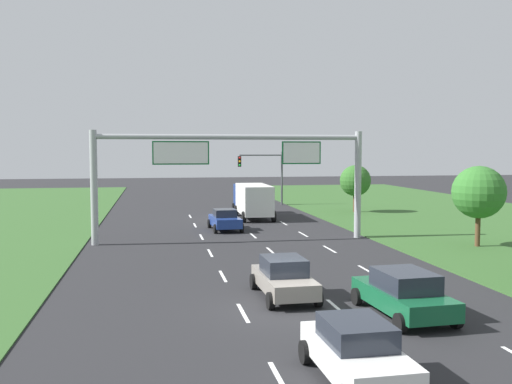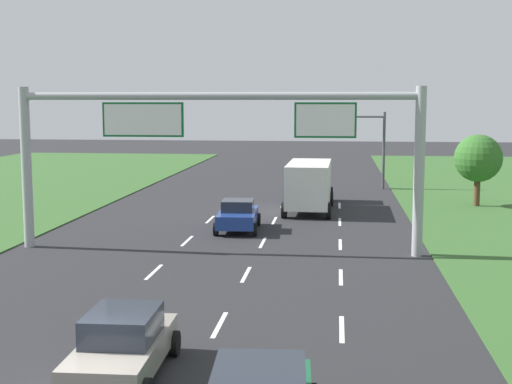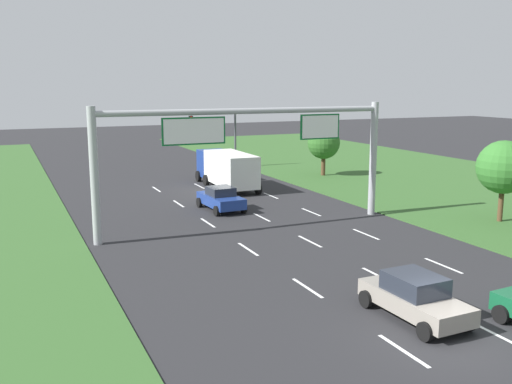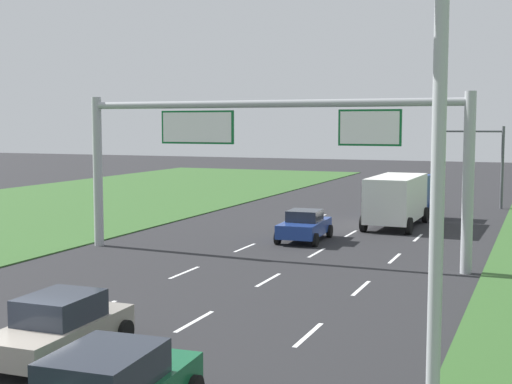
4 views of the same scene
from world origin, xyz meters
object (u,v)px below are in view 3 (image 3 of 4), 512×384
car_near_red (221,199)px  roadside_tree_far (324,143)px  box_truck (226,168)px  traffic_light_mast (217,129)px  roadside_tree_mid (504,167)px  car_lead_silver (415,297)px  sign_gantry (249,142)px

car_near_red → roadside_tree_far: (13.32, 9.47, 2.18)m
box_truck → roadside_tree_far: bearing=12.6°
traffic_light_mast → roadside_tree_mid: size_ratio=1.15×
car_lead_silver → roadside_tree_mid: (13.97, 9.26, 2.49)m
car_lead_silver → traffic_light_mast: (6.32, 36.81, 3.07)m
roadside_tree_mid → car_lead_silver: bearing=-146.5°
car_near_red → car_lead_silver: 19.11m
car_lead_silver → roadside_tree_mid: roadside_tree_mid is taller
car_lead_silver → sign_gantry: (-0.14, 14.11, 4.10)m
roadside_tree_mid → roadside_tree_far: bearing=91.8°
traffic_light_mast → box_truck: bearing=-106.3°
car_near_red → roadside_tree_mid: (13.93, -9.85, 2.52)m
car_near_red → car_lead_silver: (-0.04, -19.11, 0.03)m
sign_gantry → traffic_light_mast: size_ratio=3.08×
car_near_red → roadside_tree_far: roadside_tree_far is taller
box_truck → roadside_tree_mid: bearing=-57.4°
car_lead_silver → roadside_tree_mid: 16.94m
traffic_light_mast → roadside_tree_far: bearing=-49.5°
sign_gantry → traffic_light_mast: (6.46, 22.69, -1.02)m
car_near_red → box_truck: box_truck is taller
sign_gantry → roadside_tree_mid: (14.11, -4.85, -1.61)m
roadside_tree_mid → sign_gantry: bearing=161.0°
traffic_light_mast → roadside_tree_mid: bearing=-74.5°
car_near_red → sign_gantry: size_ratio=0.24×
car_near_red → traffic_light_mast: bearing=67.5°
car_lead_silver → sign_gantry: bearing=89.0°
car_near_red → car_lead_silver: car_lead_silver is taller
sign_gantry → roadside_tree_far: (13.50, 14.46, -1.95)m
box_truck → sign_gantry: 13.29m
car_near_red → roadside_tree_far: bearing=32.5°
box_truck → roadside_tree_mid: (10.65, -17.26, 1.69)m
sign_gantry → box_truck: bearing=74.4°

